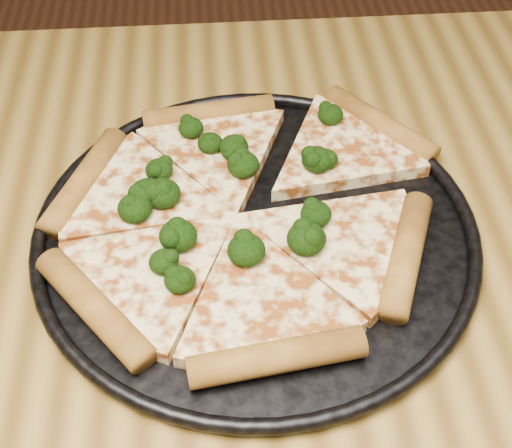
{
  "coord_description": "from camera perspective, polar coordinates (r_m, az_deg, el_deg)",
  "views": [
    {
      "loc": [
        0.08,
        -0.33,
        1.21
      ],
      "look_at": [
        0.11,
        0.09,
        0.77
      ],
      "focal_mm": 49.66,
      "sensor_mm": 36.0,
      "label": 1
    }
  ],
  "objects": [
    {
      "name": "broccoli_florets",
      "position": [
        0.62,
        -2.51,
        2.48
      ],
      "size": [
        0.22,
        0.23,
        0.02
      ],
      "color": "black",
      "rests_on": "pizza"
    },
    {
      "name": "dining_table",
      "position": [
        0.65,
        -9.3,
        -12.88
      ],
      "size": [
        1.2,
        0.9,
        0.75
      ],
      "color": "olive",
      "rests_on": "ground"
    },
    {
      "name": "pizza_pan",
      "position": [
        0.62,
        0.0,
        -0.52
      ],
      "size": [
        0.39,
        0.39,
        0.02
      ],
      "color": "black",
      "rests_on": "dining_table"
    },
    {
      "name": "pizza",
      "position": [
        0.62,
        -1.05,
        0.98
      ],
      "size": [
        0.38,
        0.35,
        0.03
      ],
      "rotation": [
        0.0,
        0.0,
        0.14
      ],
      "color": "#FDE39B",
      "rests_on": "pizza_pan"
    }
  ]
}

